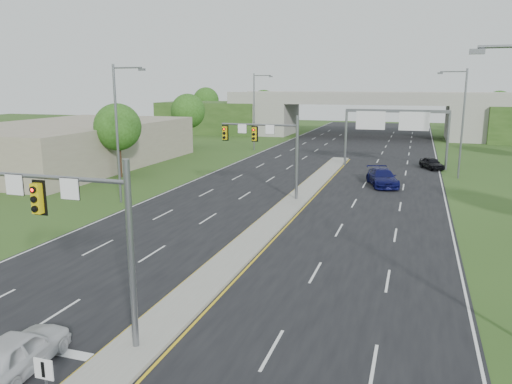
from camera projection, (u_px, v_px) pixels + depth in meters
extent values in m
plane|color=#2A4819|center=(136.00, 350.00, 18.11)|extent=(240.00, 240.00, 0.00)
cube|color=black|center=(319.00, 179.00, 50.66)|extent=(24.00, 160.00, 0.02)
cube|color=gray|center=(290.00, 205.00, 39.48)|extent=(2.00, 54.00, 0.16)
cube|color=gold|center=(276.00, 205.00, 39.84)|extent=(0.12, 54.00, 0.01)
cube|color=gold|center=(304.00, 207.00, 39.15)|extent=(0.12, 54.00, 0.01)
cube|color=silver|center=(212.00, 173.00, 54.20)|extent=(0.12, 160.00, 0.01)
cube|color=silver|center=(442.00, 186.00, 47.11)|extent=(0.12, 160.00, 0.01)
cylinder|color=slate|center=(131.00, 258.00, 17.37)|extent=(0.24, 0.24, 7.00)
cylinder|color=slate|center=(48.00, 177.00, 17.78)|extent=(6.50, 0.16, 0.16)
cube|color=#D7BD0D|center=(37.00, 198.00, 17.80)|extent=(0.35, 0.25, 1.10)
cube|color=black|center=(40.00, 198.00, 17.93)|extent=(0.55, 0.04, 1.30)
sphere|color=#FF0C05|center=(34.00, 190.00, 17.61)|extent=(0.20, 0.20, 0.20)
cube|color=white|center=(14.00, 185.00, 18.19)|extent=(0.75, 0.04, 0.75)
cube|color=white|center=(69.00, 189.00, 17.46)|extent=(0.75, 0.04, 0.75)
cylinder|color=slate|center=(297.00, 159.00, 40.62)|extent=(0.24, 0.24, 7.00)
cylinder|color=slate|center=(259.00, 125.00, 41.03)|extent=(6.50, 0.16, 0.16)
cube|color=#D7BD0D|center=(254.00, 134.00, 41.06)|extent=(0.35, 0.25, 1.10)
cube|color=#D7BD0D|center=(225.00, 133.00, 41.84)|extent=(0.35, 0.25, 1.10)
cube|color=black|center=(255.00, 134.00, 41.19)|extent=(0.55, 0.04, 1.30)
cube|color=black|center=(225.00, 133.00, 41.97)|extent=(0.55, 0.04, 1.30)
sphere|color=#FF0C05|center=(254.00, 130.00, 40.86)|extent=(0.20, 0.20, 0.20)
sphere|color=#FF0C05|center=(224.00, 129.00, 41.64)|extent=(0.20, 0.20, 0.20)
cube|color=white|center=(242.00, 129.00, 41.44)|extent=(0.75, 0.04, 0.75)
cube|color=white|center=(270.00, 129.00, 40.72)|extent=(0.75, 0.04, 0.75)
cube|color=white|center=(44.00, 369.00, 13.47)|extent=(0.60, 0.04, 0.60)
cube|color=black|center=(43.00, 370.00, 13.45)|extent=(0.10, 0.02, 0.45)
cylinder|color=slate|center=(346.00, 138.00, 58.91)|extent=(0.28, 0.28, 6.60)
cylinder|color=slate|center=(448.00, 141.00, 55.52)|extent=(0.28, 0.28, 6.60)
cube|color=slate|center=(397.00, 111.00, 56.54)|extent=(11.50, 0.35, 0.35)
cube|color=#0D5E16|center=(371.00, 120.00, 57.44)|extent=(3.20, 0.08, 2.00)
cube|color=#0D5E16|center=(414.00, 121.00, 56.00)|extent=(3.20, 0.08, 2.00)
cube|color=silver|center=(371.00, 120.00, 57.39)|extent=(3.30, 0.03, 2.10)
cube|color=silver|center=(414.00, 121.00, 55.95)|extent=(3.30, 0.03, 2.10)
cube|color=gray|center=(277.00, 118.00, 97.00)|extent=(6.00, 12.00, 6.00)
cube|color=gray|center=(465.00, 122.00, 86.78)|extent=(6.00, 12.00, 6.00)
cube|color=#2A4819|center=(215.00, 117.00, 100.90)|extent=(20.00, 14.00, 6.00)
cube|color=gray|center=(367.00, 100.00, 91.13)|extent=(50.00, 12.00, 1.20)
cube|color=gray|center=(363.00, 95.00, 85.52)|extent=(50.00, 0.40, 0.90)
cube|color=gray|center=(370.00, 94.00, 96.31)|extent=(50.00, 0.40, 0.90)
cylinder|color=slate|center=(117.00, 135.00, 39.61)|extent=(0.20, 0.20, 11.00)
cylinder|color=slate|center=(127.00, 68.00, 38.14)|extent=(2.50, 0.12, 0.12)
cube|color=slate|center=(142.00, 70.00, 37.79)|extent=(0.50, 0.25, 0.18)
cylinder|color=slate|center=(254.00, 112.00, 72.17)|extent=(0.20, 0.20, 11.00)
cylinder|color=slate|center=(262.00, 75.00, 70.69)|extent=(2.50, 0.12, 0.12)
cube|color=slate|center=(271.00, 77.00, 70.35)|extent=(0.50, 0.25, 0.18)
cube|color=slate|center=(477.00, 52.00, 17.23)|extent=(0.50, 0.25, 0.18)
cylinder|color=slate|center=(463.00, 125.00, 50.10)|extent=(0.20, 0.20, 11.00)
cylinder|color=slate|center=(454.00, 72.00, 49.38)|extent=(2.50, 0.12, 0.12)
cube|color=slate|center=(440.00, 73.00, 49.79)|extent=(0.50, 0.25, 0.18)
cylinder|color=#382316|center=(119.00, 158.00, 51.60)|extent=(0.44, 0.44, 4.00)
sphere|color=#214312|center=(118.00, 127.00, 50.93)|extent=(4.80, 4.80, 4.80)
cylinder|color=#382316|center=(189.00, 134.00, 76.03)|extent=(0.44, 0.44, 4.25)
sphere|color=#214312|center=(188.00, 111.00, 75.31)|extent=(5.20, 5.20, 5.20)
cylinder|color=#382316|center=(206.00, 116.00, 116.49)|extent=(0.44, 0.44, 4.50)
sphere|color=#214312|center=(206.00, 100.00, 115.73)|extent=(6.00, 6.00, 6.00)
cylinder|color=#382316|center=(264.00, 118.00, 112.31)|extent=(0.44, 0.44, 4.25)
sphere|color=#214312|center=(264.00, 102.00, 111.59)|extent=(5.60, 5.60, 5.60)
cylinder|color=#382316|center=(497.00, 123.00, 97.89)|extent=(0.44, 0.44, 4.25)
sphere|color=#214312|center=(499.00, 105.00, 97.17)|extent=(5.60, 5.60, 5.60)
cube|color=gray|center=(70.00, 144.00, 59.15)|extent=(18.00, 30.00, 5.00)
imported|color=silver|center=(17.00, 352.00, 16.57)|extent=(2.03, 4.32, 1.43)
imported|color=#0B0D42|center=(382.00, 177.00, 47.20)|extent=(3.78, 5.99, 1.62)
imported|color=black|center=(432.00, 163.00, 56.72)|extent=(3.04, 4.17, 1.32)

